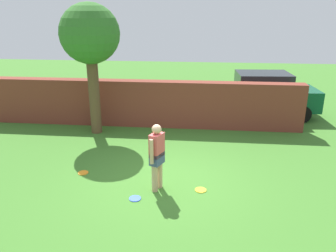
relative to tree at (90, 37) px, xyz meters
name	(u,v)px	position (x,y,z in m)	size (l,w,h in m)	color
ground_plane	(166,182)	(2.77, -3.30, -3.22)	(40.00, 40.00, 0.00)	#3D7528
brick_wall	(137,103)	(1.27, 0.89, -2.39)	(11.68, 0.50, 1.66)	brown
tree	(90,37)	(0.00, 0.00, 0.00)	(1.91, 1.91, 4.27)	brown
person	(157,154)	(2.61, -3.64, -2.32)	(0.34, 0.50, 1.62)	tan
car	(262,94)	(5.95, 2.57, -2.36)	(4.31, 2.15, 1.72)	#0C4C2D
frisbee_yellow	(201,190)	(3.64, -3.61, -3.21)	(0.27, 0.27, 0.02)	yellow
frisbee_orange	(83,173)	(0.57, -3.04, -3.21)	(0.27, 0.27, 0.02)	orange
frisbee_blue	(135,198)	(2.17, -4.14, -3.21)	(0.27, 0.27, 0.02)	blue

